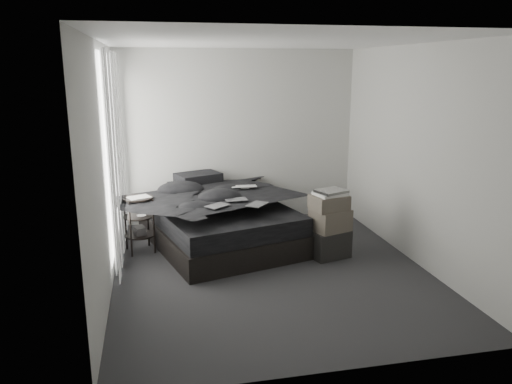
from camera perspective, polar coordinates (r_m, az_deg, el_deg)
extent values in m
cube|color=#2A2A2C|center=(5.99, 1.60, -8.81)|extent=(3.60, 4.20, 0.01)
cube|color=white|center=(5.53, 1.80, 16.86)|extent=(3.60, 4.20, 0.01)
cube|color=beige|center=(7.65, -2.03, 6.33)|extent=(3.60, 0.01, 2.60)
cube|color=beige|center=(3.67, 9.45, -2.46)|extent=(3.60, 0.01, 2.60)
cube|color=beige|center=(5.49, -16.92, 2.63)|extent=(0.01, 4.20, 2.60)
cube|color=beige|center=(6.29, 17.90, 3.96)|extent=(0.01, 4.20, 2.60)
cube|color=white|center=(6.36, -16.14, 4.65)|extent=(0.02, 2.00, 2.30)
cube|color=white|center=(6.37, -15.65, 4.06)|extent=(0.06, 2.12, 2.48)
cube|color=black|center=(6.80, -4.18, -4.67)|extent=(2.17, 2.55, 0.30)
cube|color=black|center=(6.72, -4.22, -2.53)|extent=(2.09, 2.47, 0.23)
imported|color=black|center=(6.61, -4.07, -0.61)|extent=(2.05, 2.23, 0.26)
cube|color=black|center=(7.42, -7.19, 0.52)|extent=(0.75, 0.60, 0.15)
cube|color=black|center=(7.39, -6.62, 1.63)|extent=(0.73, 0.62, 0.14)
imported|color=silver|center=(6.83, -1.33, 1.13)|extent=(0.36, 0.24, 0.03)
cube|color=black|center=(6.00, -4.43, -0.83)|extent=(0.33, 0.31, 0.01)
cube|color=black|center=(6.26, -2.31, -0.10)|extent=(0.29, 0.20, 0.01)
cube|color=black|center=(6.04, 0.15, -0.56)|extent=(0.32, 0.33, 0.01)
cylinder|color=black|center=(6.61, -13.17, -3.67)|extent=(0.47, 0.47, 0.72)
cube|color=white|center=(6.50, -13.24, -0.61)|extent=(0.34, 0.30, 0.01)
cube|color=black|center=(6.95, -9.15, -5.17)|extent=(0.13, 0.18, 0.12)
cube|color=black|center=(6.39, 8.26, -5.80)|extent=(0.55, 0.48, 0.35)
cube|color=#544C42|center=(6.29, 8.49, -3.17)|extent=(0.53, 0.47, 0.27)
cube|color=#544C42|center=(6.22, 8.35, -1.19)|extent=(0.48, 0.42, 0.18)
cube|color=silver|center=(6.20, 8.47, -0.20)|extent=(0.42, 0.37, 0.04)
cube|color=silver|center=(6.19, 8.61, 0.10)|extent=(0.43, 0.38, 0.03)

